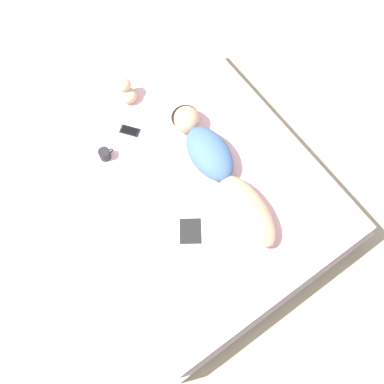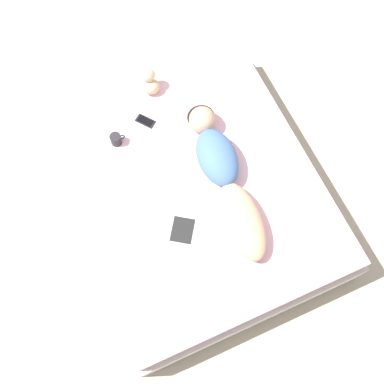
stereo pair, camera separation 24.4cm
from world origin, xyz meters
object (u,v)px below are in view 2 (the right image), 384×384
Objects in this scene: open_magazine at (167,227)px; cell_phone at (145,121)px; person at (224,174)px; coffee_mug at (116,139)px.

cell_phone is (0.18, 0.86, 0.00)m from open_magazine.
cell_phone is at bearing 121.36° from person.
open_magazine is 0.79m from coffee_mug.
coffee_mug is at bearing 130.61° from open_magazine.
cell_phone is (0.27, 0.08, -0.04)m from coffee_mug.
coffee_mug is (-0.61, 0.60, -0.05)m from person.
person reaches higher than cell_phone.
person is 7.79× the size of cell_phone.
person is at bearing -101.29° from cell_phone.
cell_phone is at bearing 112.60° from open_magazine.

